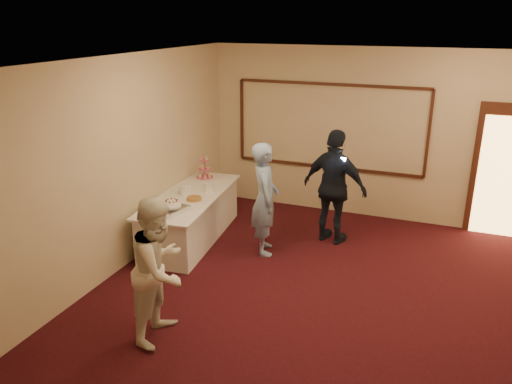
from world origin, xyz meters
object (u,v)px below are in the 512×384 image
man (265,199)px  guest (335,187)px  plate_stack_a (186,190)px  pavlova_tray (172,207)px  buffet_table (191,217)px  cupcake_stand (204,169)px  tart (194,199)px  woman (160,269)px  plate_stack_b (209,187)px

man → guest: size_ratio=0.94×
plate_stack_a → guest: 2.37m
pavlova_tray → guest: guest is taller
plate_stack_a → guest: bearing=18.8°
pavlova_tray → buffet_table: bearing=98.6°
cupcake_stand → tart: (0.38, -1.10, -0.13)m
plate_stack_a → tart: bearing=-38.6°
man → cupcake_stand: bearing=34.8°
man → pavlova_tray: bearing=98.8°
man → woman: man is taller
buffet_table → tart: 0.50m
cupcake_stand → tart: bearing=-71.0°
cupcake_stand → woman: size_ratio=0.26×
cupcake_stand → tart: 1.17m
plate_stack_a → woman: 2.62m
pavlova_tray → plate_stack_a: size_ratio=2.80×
pavlova_tray → tart: pavlova_tray is taller
plate_stack_b → tart: plate_stack_b is taller
plate_stack_b → man: bearing=-13.0°
pavlova_tray → plate_stack_a: pavlova_tray is taller
buffet_table → plate_stack_b: (0.22, 0.25, 0.46)m
plate_stack_b → buffet_table: bearing=-130.8°
tart → man: 1.11m
buffet_table → guest: bearing=19.2°
cupcake_stand → plate_stack_b: size_ratio=2.49×
buffet_table → plate_stack_a: 0.47m
guest → pavlova_tray: bearing=51.2°
cupcake_stand → woman: (1.14, -3.31, -0.09)m
cupcake_stand → tart: cupcake_stand is taller
plate_stack_b → tart: bearing=-93.4°
pavlova_tray → tart: (0.08, 0.54, -0.05)m
plate_stack_a → man: bearing=0.6°
woman → guest: bearing=-24.0°
pavlova_tray → guest: (2.06, 1.50, 0.08)m
buffet_table → woman: size_ratio=1.50×
plate_stack_b → guest: (1.95, 0.50, 0.08)m
plate_stack_a → man: (1.35, 0.01, 0.02)m
plate_stack_a → man: size_ratio=0.11×
plate_stack_a → buffet_table: bearing=7.1°
plate_stack_a → woman: bearing=-67.1°
pavlova_tray → plate_stack_a: (-0.18, 0.74, 0.00)m
plate_stack_b → woman: woman is taller
pavlova_tray → plate_stack_b: bearing=84.1°
buffet_table → man: bearing=0.2°
plate_stack_a → plate_stack_b: plate_stack_a is taller
cupcake_stand → man: man is taller
woman → guest: 3.40m
tart → guest: guest is taller
man → woman: (-0.33, -2.43, -0.04)m
plate_stack_a → tart: size_ratio=0.71×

